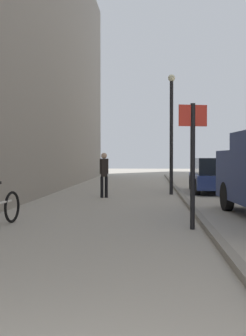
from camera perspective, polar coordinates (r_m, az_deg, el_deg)
The scene contains 7 objects.
ground_plane at distance 13.58m, azimuth 2.01°, elevation -4.81°, with size 80.00×80.00×0.00m, color #A8A093.
kerb_strip at distance 13.62m, azimuth 8.69°, elevation -4.56°, with size 0.16×40.00×0.12m, color gray.
pedestrian_main_foreground at distance 15.38m, azimuth -2.59°, elevation -0.52°, with size 0.31×0.24×1.65m.
parked_car at distance 18.16m, azimuth 12.27°, elevation -0.99°, with size 1.90×4.23×1.45m.
street_sign_post at distance 8.76m, azimuth 9.46°, elevation 1.81°, with size 0.59×0.16×2.60m.
lamp_post at distance 16.80m, azimuth 6.60°, elevation 5.69°, with size 0.28×0.28×4.76m.
bicycle_leaning at distance 9.42m, azimuth -16.26°, elevation -5.36°, with size 0.28×1.76×0.98m.
Camera 1 is at (0.42, -1.49, 1.50)m, focal length 44.83 mm.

